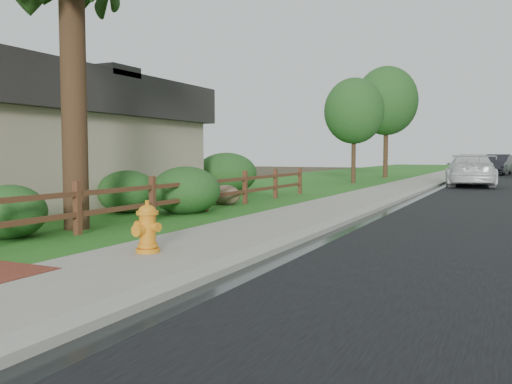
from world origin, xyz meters
The scene contains 17 objects.
ground centered at (0.00, 0.00, 0.00)m, with size 120.00×120.00×0.00m, color #3A301F.
curb centered at (0.40, 35.00, 0.06)m, with size 0.40×90.00×0.12m, color gray.
wet_gutter centered at (0.75, 35.00, 0.02)m, with size 0.50×90.00×0.00m, color black.
sidewalk centered at (-0.90, 35.00, 0.05)m, with size 2.20×90.00×0.10m, color gray.
grass_strip centered at (-2.80, 35.00, 0.03)m, with size 1.60×90.00×0.06m, color #195A1A.
lawn_near centered at (-8.00, 35.00, 0.02)m, with size 9.00×90.00×0.04m, color #195A1A.
ranch_fence centered at (-3.60, 6.40, 0.62)m, with size 0.12×16.92×1.10m.
fire_hydrant centered at (-1.10, 1.66, 0.47)m, with size 0.53×0.43×0.81m.
white_suv centered at (2.00, 23.77, 0.82)m, with size 2.24×5.51×1.60m, color silver.
dark_car_far centered at (2.80, 40.90, 0.81)m, with size 1.68×4.82×1.59m, color black.
boulder centered at (-4.17, 9.77, 0.33)m, with size 0.98×0.73×0.65m, color brown.
shrub_a centered at (-4.60, 2.07, 0.52)m, with size 1.39×1.39×1.04m, color #17411A.
shrub_b centered at (-3.90, 7.08, 0.64)m, with size 1.84×1.84×1.29m, color #17411A.
shrub_c centered at (-5.52, 6.67, 0.59)m, with size 1.63×1.63×1.18m, color #17411A.
shrub_d centered at (-6.45, 14.00, 0.84)m, with size 2.46×2.46×1.68m, color #17411A.
tree_near_left centered at (-3.90, 23.72, 3.93)m, with size 3.23×3.23×5.72m.
tree_mid_left centered at (-3.90, 31.82, 5.18)m, with size 4.20×4.20×7.50m.
Camera 1 is at (3.97, -5.08, 1.61)m, focal length 38.00 mm.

